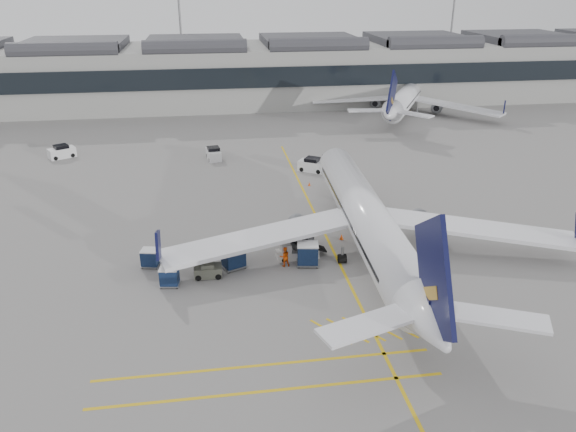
{
  "coord_description": "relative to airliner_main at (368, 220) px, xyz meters",
  "views": [
    {
      "loc": [
        -0.92,
        -39.56,
        23.32
      ],
      "look_at": [
        5.71,
        4.86,
        4.0
      ],
      "focal_mm": 35.0,
      "sensor_mm": 36.0,
      "label": 1
    }
  ],
  "objects": [
    {
      "name": "pushback_tug",
      "position": [
        -14.35,
        -2.47,
        -2.6
      ],
      "size": [
        2.32,
        1.46,
        1.28
      ],
      "rotation": [
        0.0,
        0.0,
        -0.02
      ],
      "color": "#5A5C4E",
      "rests_on": "ground"
    },
    {
      "name": "service_van_mid",
      "position": [
        -13.01,
        30.36,
        -2.4
      ],
      "size": [
        2.15,
        3.57,
        1.73
      ],
      "rotation": [
        0.0,
        0.0,
        1.72
      ],
      "color": "silver",
      "rests_on": "ground"
    },
    {
      "name": "baggage_cart_b",
      "position": [
        -12.15,
        -1.27,
        -2.11
      ],
      "size": [
        2.34,
        2.17,
        1.98
      ],
      "rotation": [
        0.0,
        0.0,
        0.41
      ],
      "color": "gray",
      "rests_on": "ground"
    },
    {
      "name": "airliner_far",
      "position": [
        22.46,
        53.26,
        -0.22
      ],
      "size": [
        30.98,
        34.17,
        10.05
      ],
      "rotation": [
        0.0,
        0.0,
        -0.5
      ],
      "color": "white",
      "rests_on": "ground"
    },
    {
      "name": "service_van_left",
      "position": [
        -33.8,
        34.27,
        -2.37
      ],
      "size": [
        3.89,
        3.23,
        1.79
      ],
      "rotation": [
        0.0,
        0.0,
        0.51
      ],
      "color": "silver",
      "rests_on": "ground"
    },
    {
      "name": "safety_cone_engine",
      "position": [
        -1.59,
        2.9,
        -2.9
      ],
      "size": [
        0.4,
        0.4,
        0.55
      ],
      "primitive_type": "cone",
      "color": "#F24C0A",
      "rests_on": "ground"
    },
    {
      "name": "airliner_main",
      "position": [
        0.0,
        0.0,
        0.0
      ],
      "size": [
        37.16,
        40.67,
        10.81
      ],
      "rotation": [
        0.0,
        0.0,
        -0.05
      ],
      "color": "white",
      "rests_on": "ground"
    },
    {
      "name": "terminal",
      "position": [
        -12.9,
        67.14,
        2.96
      ],
      "size": [
        200.0,
        20.45,
        12.4
      ],
      "color": "#9E9E99",
      "rests_on": "ground"
    },
    {
      "name": "service_van_right",
      "position": [
        -0.55,
        23.43,
        -2.38
      ],
      "size": [
        3.84,
        3.3,
        1.77
      ],
      "rotation": [
        0.0,
        0.0,
        -0.57
      ],
      "color": "silver",
      "rests_on": "ground"
    },
    {
      "name": "belt_loader",
      "position": [
        -6.49,
        -0.11,
        -2.63
      ],
      "size": [
        4.59,
        1.8,
        1.85
      ],
      "rotation": [
        0.0,
        0.0,
        0.08
      ],
      "color": "silver",
      "rests_on": "ground"
    },
    {
      "name": "baggage_cart_c",
      "position": [
        -17.47,
        -3.51,
        -2.29
      ],
      "size": [
        1.73,
        1.49,
        1.65
      ],
      "rotation": [
        0.0,
        0.0,
        -0.14
      ],
      "color": "gray",
      "rests_on": "ground"
    },
    {
      "name": "apron_markings",
      "position": [
        -2.9,
        5.21,
        -3.17
      ],
      "size": [
        0.25,
        60.0,
        0.01
      ],
      "primitive_type": "cube",
      "color": "gold",
      "rests_on": "ground"
    },
    {
      "name": "baggage_cart_d",
      "position": [
        -19.26,
        0.07,
        -2.31
      ],
      "size": [
        1.76,
        1.56,
        1.61
      ],
      "rotation": [
        0.0,
        0.0,
        -0.22
      ],
      "color": "gray",
      "rests_on": "ground"
    },
    {
      "name": "light_masts",
      "position": [
        -14.57,
        81.21,
        11.32
      ],
      "size": [
        113.0,
        0.6,
        25.45
      ],
      "color": "slate",
      "rests_on": "ground"
    },
    {
      "name": "ramp_agent_a",
      "position": [
        -7.59,
        0.4,
        -2.37
      ],
      "size": [
        0.69,
        0.58,
        1.61
      ],
      "primitive_type": "imported",
      "rotation": [
        0.0,
        0.0,
        0.4
      ],
      "color": "#FD4E0D",
      "rests_on": "ground"
    },
    {
      "name": "ramp_agent_b",
      "position": [
        -7.74,
        -1.58,
        -2.27
      ],
      "size": [
        0.94,
        0.76,
        1.81
      ],
      "primitive_type": "imported",
      "rotation": [
        0.0,
        0.0,
        3.23
      ],
      "color": "#E64E0C",
      "rests_on": "ground"
    },
    {
      "name": "ground",
      "position": [
        -12.9,
        -4.79,
        -3.18
      ],
      "size": [
        220.0,
        220.0,
        0.0
      ],
      "primitive_type": "plane",
      "color": "gray",
      "rests_on": "ground"
    },
    {
      "name": "safety_cone_nose",
      "position": [
        -1.93,
        18.04,
        -2.95
      ],
      "size": [
        0.33,
        0.33,
        0.46
      ],
      "primitive_type": "cone",
      "color": "#F24C0A",
      "rests_on": "ground"
    },
    {
      "name": "baggage_cart_a",
      "position": [
        -5.72,
        -1.66,
        -2.09
      ],
      "size": [
        2.16,
        1.87,
        2.03
      ],
      "rotation": [
        0.0,
        0.0,
        -0.16
      ],
      "color": "gray",
      "rests_on": "ground"
    }
  ]
}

